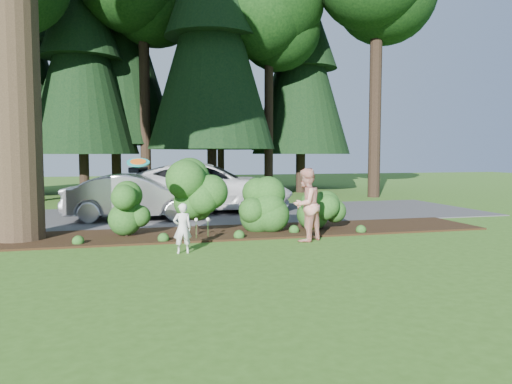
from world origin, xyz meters
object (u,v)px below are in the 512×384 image
(child, at_px, (182,228))
(adult, at_px, (306,205))
(car_dark_suv, at_px, (210,187))
(frisbee, at_px, (138,162))
(car_silver_wagon, at_px, (136,197))
(car_white_suv, at_px, (205,187))

(child, height_order, adult, adult)
(car_dark_suv, height_order, frisbee, frisbee)
(car_silver_wagon, bearing_deg, adult, -134.24)
(adult, height_order, frisbee, frisbee)
(frisbee, bearing_deg, adult, 8.98)
(car_white_suv, xyz_separation_m, child, (-1.67, -7.43, -0.38))
(child, relative_size, adult, 0.61)
(child, bearing_deg, car_dark_suv, -105.46)
(car_silver_wagon, height_order, frisbee, frisbee)
(car_white_suv, bearing_deg, frisbee, 164.63)
(car_silver_wagon, xyz_separation_m, child, (0.88, -5.71, -0.22))
(car_dark_suv, bearing_deg, adult, -159.33)
(car_dark_suv, distance_m, frisbee, 8.60)
(adult, bearing_deg, car_silver_wagon, -86.21)
(child, height_order, frisbee, frisbee)
(car_silver_wagon, xyz_separation_m, car_white_suv, (2.55, 1.72, 0.16))
(adult, bearing_deg, car_dark_suv, -116.25)
(car_silver_wagon, bearing_deg, frisbee, -173.62)
(car_white_suv, height_order, frisbee, frisbee)
(child, xyz_separation_m, adult, (3.14, 0.75, 0.36))
(car_silver_wagon, relative_size, child, 4.06)
(car_dark_suv, xyz_separation_m, adult, (1.17, -7.39, 0.03))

